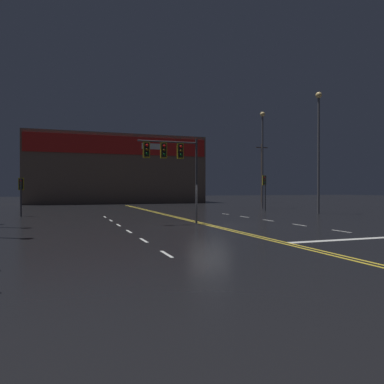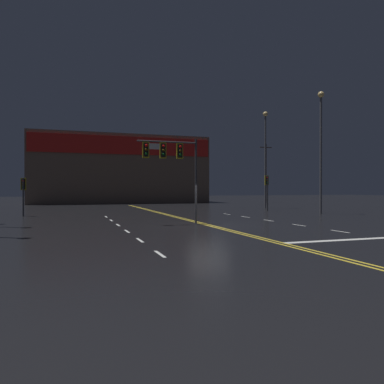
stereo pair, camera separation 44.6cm
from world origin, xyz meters
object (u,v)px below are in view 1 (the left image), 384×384
traffic_signal_corner_northwest (21,188)px  streetlight_far_left (263,148)px  traffic_signal_median (172,157)px  streetlight_median_approach (319,138)px  traffic_signal_corner_northeast (265,185)px

traffic_signal_corner_northwest → streetlight_far_left: streetlight_far_left is taller
traffic_signal_median → streetlight_far_left: (15.58, 15.61, 2.75)m
traffic_signal_corner_northwest → streetlight_median_approach: (24.92, -4.92, 4.57)m
traffic_signal_corner_northwest → streetlight_far_left: bearing=11.8°
streetlight_median_approach → streetlight_far_left: size_ratio=0.98×
streetlight_far_left → traffic_signal_corner_northeast: bearing=-118.0°
traffic_signal_corner_northwest → streetlight_far_left: (25.11, 5.27, 4.69)m
traffic_signal_corner_northwest → streetlight_median_approach: streetlight_median_approach is taller
streetlight_median_approach → streetlight_far_left: streetlight_far_left is taller
streetlight_median_approach → streetlight_far_left: 10.19m
traffic_signal_corner_northwest → traffic_signal_corner_northeast: size_ratio=0.86×
traffic_signal_median → traffic_signal_corner_northwest: bearing=132.6°
streetlight_far_left → traffic_signal_corner_northwest: bearing=-168.2°
traffic_signal_corner_northeast → streetlight_median_approach: bearing=-66.3°
traffic_signal_corner_northwest → traffic_signal_median: bearing=-47.4°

